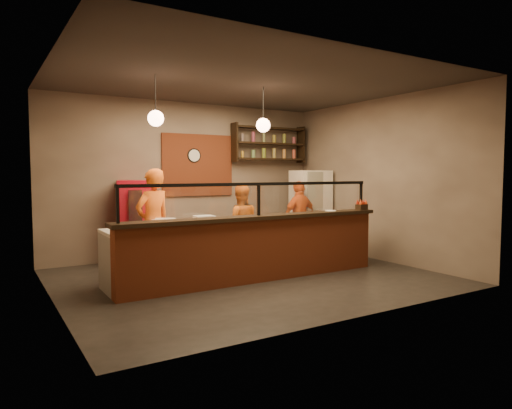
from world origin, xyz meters
TOP-DOWN VIEW (x-y plane):
  - floor at (0.00, 0.00)m, footprint 6.00×6.00m
  - ceiling at (0.00, 0.00)m, footprint 6.00×6.00m
  - wall_back at (0.00, 2.50)m, footprint 6.00×0.00m
  - wall_left at (-3.00, 0.00)m, footprint 0.00×5.00m
  - wall_right at (3.00, 0.00)m, footprint 0.00×5.00m
  - wall_front at (0.00, -2.50)m, footprint 6.00×0.00m
  - brick_patch at (0.20, 2.47)m, footprint 1.60×0.04m
  - service_counter at (0.00, -0.30)m, footprint 4.60×0.25m
  - counter_ledge at (0.00, -0.30)m, footprint 4.70×0.37m
  - worktop_cabinet at (0.00, 0.20)m, footprint 4.60×0.75m
  - worktop at (0.00, 0.20)m, footprint 4.60×0.75m
  - sneeze_guard at (0.00, -0.30)m, footprint 4.50×0.05m
  - wall_shelving at (1.90, 2.32)m, footprint 1.84×0.28m
  - wall_clock at (0.10, 2.46)m, footprint 0.30×0.04m
  - pendant_left at (-1.50, 0.20)m, footprint 0.24×0.24m
  - pendant_right at (0.40, 0.20)m, footprint 0.24×0.24m
  - cook_left at (-1.35, 0.83)m, footprint 0.77×0.63m
  - cook_mid at (0.48, 1.15)m, footprint 0.90×0.81m
  - cook_right at (2.04, 1.33)m, footprint 0.96×0.49m
  - fridge at (2.60, 1.68)m, footprint 0.84×0.80m
  - red_cooler at (-1.23, 2.15)m, footprint 0.83×0.79m
  - pizza_dough at (0.64, 0.17)m, footprint 0.57×0.57m
  - prep_tub_a at (-1.41, 0.11)m, footprint 0.37×0.34m
  - prep_tub_b at (-0.73, 0.18)m, footprint 0.33×0.27m
  - prep_tub_c at (-1.53, -0.07)m, footprint 0.36×0.33m
  - rolling_pin at (-1.27, 0.28)m, footprint 0.40×0.13m
  - condiment_caddy at (2.20, -0.34)m, footprint 0.19×0.15m
  - pepper_mill at (2.20, -0.30)m, footprint 0.05×0.05m
  - small_plate at (1.52, -0.27)m, footprint 0.24×0.24m

SIDE VIEW (x-z plane):
  - floor at x=0.00m, z-range 0.00..0.00m
  - worktop_cabinet at x=0.00m, z-range 0.00..0.85m
  - service_counter at x=0.00m, z-range 0.00..1.00m
  - cook_mid at x=0.48m, z-range 0.00..1.51m
  - cook_right at x=2.04m, z-range 0.00..1.56m
  - red_cooler at x=-1.23m, z-range 0.00..1.60m
  - worktop at x=0.00m, z-range 0.85..0.90m
  - fridge at x=2.60m, z-range 0.00..1.79m
  - cook_left at x=-1.35m, z-range 0.00..1.81m
  - pizza_dough at x=0.64m, z-range 0.90..0.91m
  - rolling_pin at x=-1.27m, z-range 0.90..0.97m
  - prep_tub_c at x=-1.53m, z-range 0.90..1.05m
  - prep_tub_a at x=-1.41m, z-range 0.90..1.05m
  - prep_tub_b at x=-0.73m, z-range 0.90..1.05m
  - counter_ledge at x=0.00m, z-range 1.00..1.06m
  - small_plate at x=1.52m, z-range 1.06..1.07m
  - condiment_caddy at x=2.20m, z-range 1.06..1.16m
  - pepper_mill at x=2.20m, z-range 1.06..1.25m
  - sneeze_guard at x=0.00m, z-range 1.11..1.63m
  - wall_back at x=0.00m, z-range -1.40..4.60m
  - wall_left at x=-3.00m, z-range -0.90..4.10m
  - wall_right at x=3.00m, z-range -0.90..4.10m
  - wall_front at x=0.00m, z-range -1.40..4.60m
  - brick_patch at x=0.20m, z-range 1.25..2.55m
  - wall_clock at x=0.10m, z-range 1.95..2.25m
  - wall_shelving at x=1.90m, z-range 1.98..2.83m
  - pendant_left at x=-1.50m, z-range 2.17..2.94m
  - pendant_right at x=0.40m, z-range 2.17..2.94m
  - ceiling at x=0.00m, z-range 3.20..3.20m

